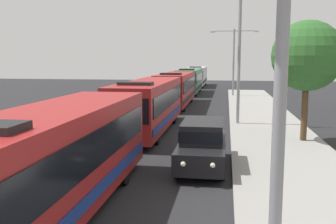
{
  "coord_description": "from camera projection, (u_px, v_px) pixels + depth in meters",
  "views": [
    {
      "loc": [
        3.3,
        1.56,
        4.4
      ],
      "look_at": [
        0.79,
        18.09,
        2.06
      ],
      "focal_mm": 41.03,
      "sensor_mm": 36.0,
      "label": 1
    }
  ],
  "objects": [
    {
      "name": "streetlamp_far",
      "position": [
        234.0,
        55.0,
        44.05
      ],
      "size": [
        5.42,
        0.28,
        7.58
      ],
      "color": "gray",
      "rests_on": "sidewalk"
    },
    {
      "name": "streetlamp_mid",
      "position": [
        239.0,
        44.0,
        24.74
      ],
      "size": [
        5.29,
        0.28,
        8.57
      ],
      "color": "gray",
      "rests_on": "sidewalk"
    },
    {
      "name": "bus_lead",
      "position": [
        55.0,
        158.0,
        10.53
      ],
      "size": [
        2.58,
        10.85,
        3.21
      ],
      "color": "maroon",
      "rests_on": "ground_plane"
    },
    {
      "name": "roadside_tree",
      "position": [
        307.0,
        56.0,
        19.53
      ],
      "size": [
        3.61,
        3.61,
        6.2
      ],
      "color": "#4C3823",
      "rests_on": "sidewalk"
    },
    {
      "name": "bus_middle",
      "position": [
        176.0,
        88.0,
        35.7
      ],
      "size": [
        2.58,
        11.56,
        3.21
      ],
      "color": "maroon",
      "rests_on": "ground_plane"
    },
    {
      "name": "bus_rear",
      "position": [
        197.0,
        76.0,
        61.12
      ],
      "size": [
        2.58,
        11.64,
        3.21
      ],
      "color": "silver",
      "rests_on": "ground_plane"
    },
    {
      "name": "bus_second_in_line",
      "position": [
        149.0,
        104.0,
        23.19
      ],
      "size": [
        2.58,
        11.41,
        3.21
      ],
      "color": "maroon",
      "rests_on": "ground_plane"
    },
    {
      "name": "white_suv",
      "position": [
        202.0,
        142.0,
        15.52
      ],
      "size": [
        1.86,
        4.96,
        1.9
      ],
      "color": "black",
      "rests_on": "ground_plane"
    },
    {
      "name": "bus_fourth_in_line",
      "position": [
        189.0,
        80.0,
        48.26
      ],
      "size": [
        2.58,
        10.73,
        3.21
      ],
      "color": "#33724C",
      "rests_on": "ground_plane"
    }
  ]
}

